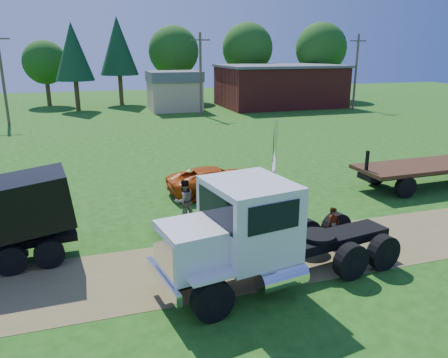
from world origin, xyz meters
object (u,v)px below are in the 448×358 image
object	(u,v)px
orange_pickup	(216,180)
spectator_a	(333,227)
white_semi_tractor	(252,234)
flatbed_trailer	(433,168)

from	to	relation	value
orange_pickup	spectator_a	world-z (taller)	spectator_a
white_semi_tractor	orange_pickup	bearing A→B (deg)	70.85
white_semi_tractor	spectator_a	size ratio (longest dim) A/B	5.56
white_semi_tractor	spectator_a	world-z (taller)	white_semi_tractor
orange_pickup	flatbed_trailer	world-z (taller)	flatbed_trailer
white_semi_tractor	spectator_a	bearing A→B (deg)	13.70
flatbed_trailer	white_semi_tractor	bearing A→B (deg)	-153.94
flatbed_trailer	spectator_a	size ratio (longest dim) A/B	5.79
spectator_a	flatbed_trailer	bearing A→B (deg)	13.72
spectator_a	orange_pickup	bearing A→B (deg)	92.80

